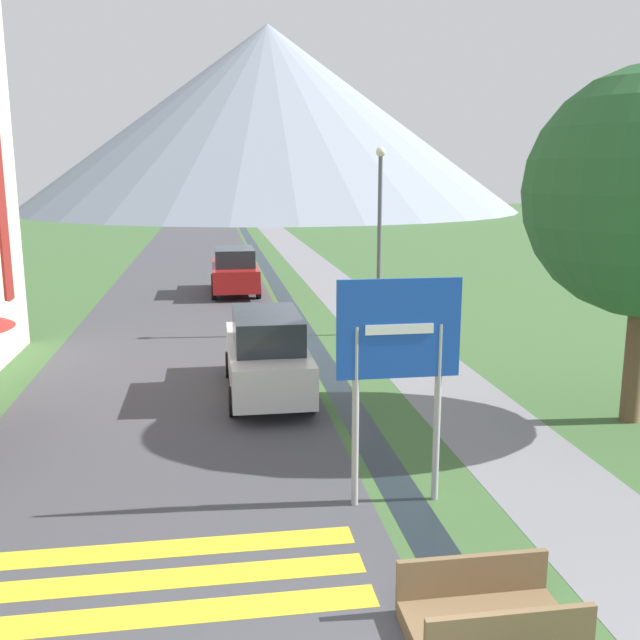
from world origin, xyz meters
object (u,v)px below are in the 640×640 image
at_px(road_sign, 398,355).
at_px(parked_car_near, 267,353).
at_px(footbridge, 489,619).
at_px(parked_car_far, 235,271).
at_px(streetlamp, 380,226).

height_order(road_sign, parked_car_near, road_sign).
bearing_deg(footbridge, parked_car_far, 94.76).
xyz_separation_m(footbridge, parked_car_near, (-1.60, 8.63, 0.68)).
xyz_separation_m(road_sign, parked_car_far, (-1.66, 18.71, -1.31)).
bearing_deg(streetlamp, parked_car_far, 116.29).
distance_m(parked_car_far, streetlamp, 9.16).
bearing_deg(streetlamp, footbridge, -98.59).
relative_size(parked_car_near, parked_car_far, 1.03).
xyz_separation_m(footbridge, streetlamp, (2.11, 13.93, 2.97)).
relative_size(footbridge, parked_car_far, 0.39).
relative_size(footbridge, parked_car_near, 0.38).
relative_size(road_sign, parked_car_near, 0.73).
relative_size(road_sign, footbridge, 1.94).
xyz_separation_m(road_sign, footbridge, (0.17, -3.17, -1.99)).
height_order(road_sign, parked_car_far, road_sign).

